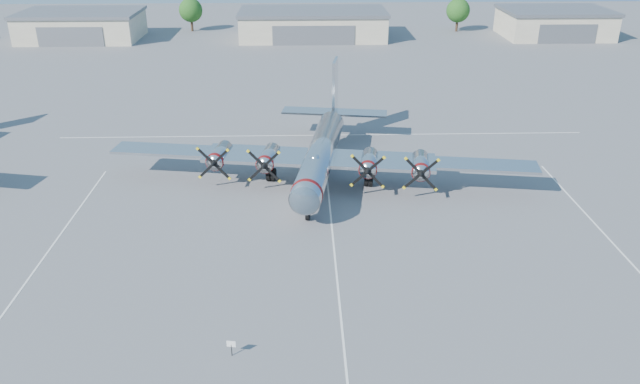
{
  "coord_description": "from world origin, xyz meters",
  "views": [
    {
      "loc": [
        -2.35,
        -42.84,
        24.33
      ],
      "look_at": [
        -0.98,
        2.59,
        3.2
      ],
      "focal_mm": 35.0,
      "sensor_mm": 36.0,
      "label": 1
    }
  ],
  "objects_px": {
    "tree_west": "(191,10)",
    "hangar_east": "(554,23)",
    "hangar_center": "(313,24)",
    "tree_east": "(458,11)",
    "main_bomber_b29": "(322,176)",
    "hangar_west": "(82,25)",
    "info_placard": "(231,345)"
  },
  "relations": [
    {
      "from": "tree_west",
      "to": "hangar_east",
      "type": "bearing_deg",
      "value": -6.28
    },
    {
      "from": "hangar_center",
      "to": "tree_east",
      "type": "bearing_deg",
      "value": 11.38
    },
    {
      "from": "tree_east",
      "to": "main_bomber_b29",
      "type": "height_order",
      "value": "tree_east"
    },
    {
      "from": "hangar_west",
      "to": "tree_west",
      "type": "distance_m",
      "value": 21.61
    },
    {
      "from": "hangar_center",
      "to": "info_placard",
      "type": "xyz_separation_m",
      "value": [
        -6.68,
        -95.31,
        -1.97
      ]
    },
    {
      "from": "hangar_center",
      "to": "info_placard",
      "type": "height_order",
      "value": "hangar_center"
    },
    {
      "from": "hangar_center",
      "to": "info_placard",
      "type": "distance_m",
      "value": 95.56
    },
    {
      "from": "hangar_west",
      "to": "info_placard",
      "type": "bearing_deg",
      "value": -68.1
    },
    {
      "from": "hangar_west",
      "to": "main_bomber_b29",
      "type": "distance_m",
      "value": 81.97
    },
    {
      "from": "tree_west",
      "to": "tree_east",
      "type": "bearing_deg",
      "value": -2.08
    },
    {
      "from": "hangar_west",
      "to": "hangar_center",
      "type": "relative_size",
      "value": 0.79
    },
    {
      "from": "hangar_west",
      "to": "main_bomber_b29",
      "type": "height_order",
      "value": "hangar_west"
    },
    {
      "from": "hangar_west",
      "to": "main_bomber_b29",
      "type": "xyz_separation_m",
      "value": [
        44.51,
        -68.78,
        -2.71
      ]
    },
    {
      "from": "hangar_east",
      "to": "info_placard",
      "type": "relative_size",
      "value": 19.59
    },
    {
      "from": "tree_east",
      "to": "main_bomber_b29",
      "type": "bearing_deg",
      "value": -112.17
    },
    {
      "from": "hangar_east",
      "to": "info_placard",
      "type": "height_order",
      "value": "hangar_east"
    },
    {
      "from": "hangar_east",
      "to": "tree_east",
      "type": "xyz_separation_m",
      "value": [
        -18.0,
        6.04,
        1.51
      ]
    },
    {
      "from": "hangar_west",
      "to": "info_placard",
      "type": "xyz_separation_m",
      "value": [
        38.32,
        -95.31,
        -1.97
      ]
    },
    {
      "from": "hangar_west",
      "to": "main_bomber_b29",
      "type": "bearing_deg",
      "value": -57.09
    },
    {
      "from": "tree_west",
      "to": "info_placard",
      "type": "height_order",
      "value": "tree_west"
    },
    {
      "from": "hangar_east",
      "to": "main_bomber_b29",
      "type": "distance_m",
      "value": 84.2
    },
    {
      "from": "tree_east",
      "to": "main_bomber_b29",
      "type": "relative_size",
      "value": 0.17
    },
    {
      "from": "tree_west",
      "to": "main_bomber_b29",
      "type": "bearing_deg",
      "value": -72.3
    },
    {
      "from": "tree_east",
      "to": "hangar_west",
      "type": "bearing_deg",
      "value": -175.4
    },
    {
      "from": "hangar_west",
      "to": "tree_west",
      "type": "bearing_deg",
      "value": 21.89
    },
    {
      "from": "hangar_west",
      "to": "main_bomber_b29",
      "type": "relative_size",
      "value": 0.57
    },
    {
      "from": "tree_east",
      "to": "info_placard",
      "type": "relative_size",
      "value": 6.31
    },
    {
      "from": "hangar_west",
      "to": "hangar_east",
      "type": "height_order",
      "value": "same"
    },
    {
      "from": "hangar_east",
      "to": "main_bomber_b29",
      "type": "height_order",
      "value": "hangar_east"
    },
    {
      "from": "hangar_east",
      "to": "tree_west",
      "type": "distance_m",
      "value": 73.46
    },
    {
      "from": "tree_east",
      "to": "info_placard",
      "type": "height_order",
      "value": "tree_east"
    },
    {
      "from": "tree_west",
      "to": "tree_east",
      "type": "distance_m",
      "value": 55.04
    }
  ]
}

